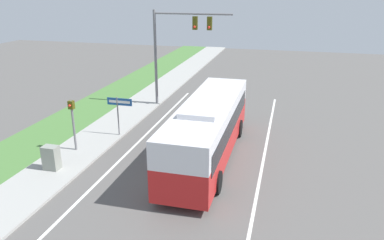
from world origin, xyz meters
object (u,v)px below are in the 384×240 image
Objects in this scene: street_sign at (119,108)px; utility_cabinet at (51,158)px; bus at (208,126)px; pedestrian_signal at (73,117)px; signal_gantry at (176,40)px.

street_sign reaches higher than utility_cabinet.
street_sign is 5.22m from utility_cabinet.
street_sign is 2.06× the size of utility_cabinet.
bus reaches higher than street_sign.
pedestrian_signal is at bearing -171.48° from bus.
utility_cabinet is (-1.31, -4.94, -1.07)m from street_sign.
pedestrian_signal is 2.67m from utility_cabinet.
signal_gantry is (-4.17, 8.23, 3.17)m from bus.
pedestrian_signal is 2.42× the size of utility_cabinet.
pedestrian_signal is at bearing 93.11° from utility_cabinet.
signal_gantry is 10.19m from pedestrian_signal.
street_sign is (-1.51, -6.71, -3.14)m from signal_gantry.
signal_gantry is 2.84× the size of street_sign.
bus is at bearing -63.13° from signal_gantry.
pedestrian_signal reaches higher than street_sign.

